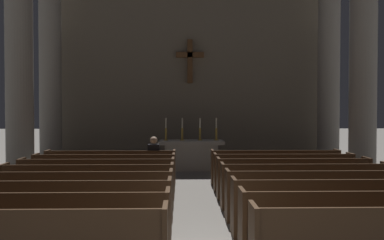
% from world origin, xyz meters
% --- Properties ---
extents(pew_left_row_2, '(3.52, 0.50, 0.95)m').
position_xyz_m(pew_left_row_2, '(-2.26, 0.94, 0.48)').
color(pew_left_row_2, '#422B19').
rests_on(pew_left_row_2, ground).
extents(pew_left_row_3, '(3.52, 0.50, 0.95)m').
position_xyz_m(pew_left_row_3, '(-2.26, 1.92, 0.48)').
color(pew_left_row_3, '#422B19').
rests_on(pew_left_row_3, ground).
extents(pew_left_row_4, '(3.52, 0.50, 0.95)m').
position_xyz_m(pew_left_row_4, '(-2.26, 2.90, 0.48)').
color(pew_left_row_4, '#422B19').
rests_on(pew_left_row_4, ground).
extents(pew_left_row_5, '(3.52, 0.50, 0.95)m').
position_xyz_m(pew_left_row_5, '(-2.26, 3.88, 0.48)').
color(pew_left_row_5, '#422B19').
rests_on(pew_left_row_5, ground).
extents(pew_left_row_6, '(3.52, 0.50, 0.95)m').
position_xyz_m(pew_left_row_6, '(-2.26, 4.86, 0.48)').
color(pew_left_row_6, '#422B19').
rests_on(pew_left_row_6, ground).
extents(pew_left_row_7, '(3.52, 0.50, 0.95)m').
position_xyz_m(pew_left_row_7, '(-2.26, 5.84, 0.48)').
color(pew_left_row_7, '#422B19').
rests_on(pew_left_row_7, ground).
extents(pew_left_row_8, '(3.52, 0.50, 0.95)m').
position_xyz_m(pew_left_row_8, '(-2.26, 6.81, 0.48)').
color(pew_left_row_8, '#422B19').
rests_on(pew_left_row_8, ground).
extents(pew_right_row_2, '(3.52, 0.50, 0.95)m').
position_xyz_m(pew_right_row_2, '(2.26, 0.94, 0.48)').
color(pew_right_row_2, '#422B19').
rests_on(pew_right_row_2, ground).
extents(pew_right_row_3, '(3.52, 0.50, 0.95)m').
position_xyz_m(pew_right_row_3, '(2.26, 1.92, 0.48)').
color(pew_right_row_3, '#422B19').
rests_on(pew_right_row_3, ground).
extents(pew_right_row_4, '(3.52, 0.50, 0.95)m').
position_xyz_m(pew_right_row_4, '(2.26, 2.90, 0.48)').
color(pew_right_row_4, '#422B19').
rests_on(pew_right_row_4, ground).
extents(pew_right_row_5, '(3.52, 0.50, 0.95)m').
position_xyz_m(pew_right_row_5, '(2.26, 3.88, 0.48)').
color(pew_right_row_5, '#422B19').
rests_on(pew_right_row_5, ground).
extents(pew_right_row_6, '(3.52, 0.50, 0.95)m').
position_xyz_m(pew_right_row_6, '(2.26, 4.86, 0.48)').
color(pew_right_row_6, '#422B19').
rests_on(pew_right_row_6, ground).
extents(pew_right_row_7, '(3.52, 0.50, 0.95)m').
position_xyz_m(pew_right_row_7, '(2.26, 5.84, 0.48)').
color(pew_right_row_7, '#422B19').
rests_on(pew_right_row_7, ground).
extents(pew_right_row_8, '(3.52, 0.50, 0.95)m').
position_xyz_m(pew_right_row_8, '(2.26, 6.81, 0.48)').
color(pew_right_row_8, '#422B19').
rests_on(pew_right_row_8, ground).
extents(column_left_third, '(1.15, 1.15, 6.63)m').
position_xyz_m(column_left_third, '(-4.92, 7.37, 3.23)').
color(column_left_third, gray).
rests_on(column_left_third, ground).
extents(column_right_third, '(1.15, 1.15, 6.63)m').
position_xyz_m(column_right_third, '(4.92, 7.37, 3.23)').
color(column_right_third, gray).
rests_on(column_right_third, ground).
extents(column_left_fourth, '(1.15, 1.15, 6.63)m').
position_xyz_m(column_left_fourth, '(-4.92, 10.32, 3.23)').
color(column_left_fourth, gray).
rests_on(column_left_fourth, ground).
extents(column_right_fourth, '(1.15, 1.15, 6.63)m').
position_xyz_m(column_right_fourth, '(4.92, 10.32, 3.23)').
color(column_right_fourth, gray).
rests_on(column_right_fourth, ground).
extents(altar, '(2.20, 0.90, 1.01)m').
position_xyz_m(altar, '(0.00, 9.56, 0.53)').
color(altar, '#A8A399').
rests_on(altar, ground).
extents(candlestick_outer_left, '(0.16, 0.16, 0.75)m').
position_xyz_m(candlestick_outer_left, '(-0.85, 9.56, 1.26)').
color(candlestick_outer_left, '#B79338').
rests_on(candlestick_outer_left, altar).
extents(candlestick_inner_left, '(0.16, 0.16, 0.75)m').
position_xyz_m(candlestick_inner_left, '(-0.30, 9.56, 1.26)').
color(candlestick_inner_left, '#B79338').
rests_on(candlestick_inner_left, altar).
extents(candlestick_inner_right, '(0.16, 0.16, 0.75)m').
position_xyz_m(candlestick_inner_right, '(0.30, 9.56, 1.26)').
color(candlestick_inner_right, '#B79338').
rests_on(candlestick_inner_right, altar).
extents(candlestick_outer_right, '(0.16, 0.16, 0.75)m').
position_xyz_m(candlestick_outer_right, '(0.85, 9.56, 1.26)').
color(candlestick_outer_right, '#B79338').
rests_on(candlestick_outer_right, altar).
extents(apse_with_cross, '(11.07, 0.45, 7.06)m').
position_xyz_m(apse_with_cross, '(0.00, 11.79, 3.53)').
color(apse_with_cross, '#706656').
rests_on(apse_with_cross, ground).
extents(lone_worshipper, '(0.32, 0.43, 1.32)m').
position_xyz_m(lone_worshipper, '(-1.09, 6.85, 0.69)').
color(lone_worshipper, '#26262B').
rests_on(lone_worshipper, ground).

